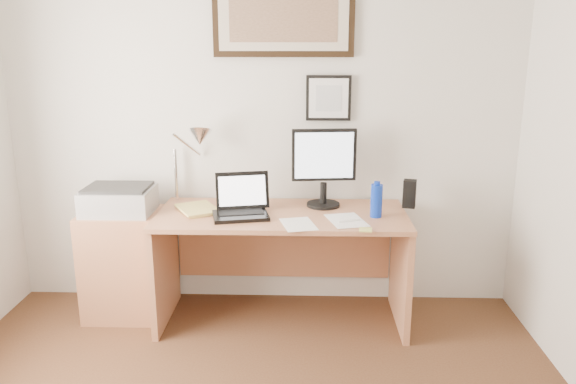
{
  "coord_description": "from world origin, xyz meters",
  "views": [
    {
      "loc": [
        0.3,
        -1.81,
        1.81
      ],
      "look_at": [
        0.2,
        1.43,
        0.94
      ],
      "focal_mm": 35.0,
      "sensor_mm": 36.0,
      "label": 1
    }
  ],
  "objects_px": {
    "book": "(181,211)",
    "printer": "(119,200)",
    "desk": "(282,243)",
    "water_bottle": "(376,201)",
    "lcd_monitor": "(324,164)",
    "side_cabinet": "(124,264)",
    "laptop": "(241,206)"
  },
  "relations": [
    {
      "from": "printer",
      "to": "water_bottle",
      "type": "bearing_deg",
      "value": -3.6
    },
    {
      "from": "water_bottle",
      "to": "desk",
      "type": "xyz_separation_m",
      "value": [
        -0.59,
        0.15,
        -0.34
      ]
    },
    {
      "from": "laptop",
      "to": "desk",
      "type": "bearing_deg",
      "value": 28.54
    },
    {
      "from": "laptop",
      "to": "lcd_monitor",
      "type": "relative_size",
      "value": 0.74
    },
    {
      "from": "book",
      "to": "desk",
      "type": "bearing_deg",
      "value": 9.6
    },
    {
      "from": "water_bottle",
      "to": "lcd_monitor",
      "type": "height_order",
      "value": "lcd_monitor"
    },
    {
      "from": "water_bottle",
      "to": "lcd_monitor",
      "type": "relative_size",
      "value": 0.4
    },
    {
      "from": "side_cabinet",
      "to": "lcd_monitor",
      "type": "height_order",
      "value": "lcd_monitor"
    },
    {
      "from": "water_bottle",
      "to": "lcd_monitor",
      "type": "distance_m",
      "value": 0.43
    },
    {
      "from": "water_bottle",
      "to": "printer",
      "type": "distance_m",
      "value": 1.66
    },
    {
      "from": "lcd_monitor",
      "to": "printer",
      "type": "relative_size",
      "value": 1.18
    },
    {
      "from": "water_bottle",
      "to": "desk",
      "type": "bearing_deg",
      "value": 166.23
    },
    {
      "from": "book",
      "to": "desk",
      "type": "relative_size",
      "value": 0.19
    },
    {
      "from": "side_cabinet",
      "to": "lcd_monitor",
      "type": "xyz_separation_m",
      "value": [
        1.34,
        0.11,
        0.68
      ]
    },
    {
      "from": "laptop",
      "to": "printer",
      "type": "relative_size",
      "value": 0.87
    },
    {
      "from": "printer",
      "to": "desk",
      "type": "bearing_deg",
      "value": 2.21
    },
    {
      "from": "book",
      "to": "printer",
      "type": "relative_size",
      "value": 0.69
    },
    {
      "from": "desk",
      "to": "lcd_monitor",
      "type": "xyz_separation_m",
      "value": [
        0.27,
        0.08,
        0.53
      ]
    },
    {
      "from": "side_cabinet",
      "to": "book",
      "type": "distance_m",
      "value": 0.59
    },
    {
      "from": "side_cabinet",
      "to": "lcd_monitor",
      "type": "bearing_deg",
      "value": 4.73
    },
    {
      "from": "water_bottle",
      "to": "book",
      "type": "distance_m",
      "value": 1.24
    },
    {
      "from": "side_cabinet",
      "to": "laptop",
      "type": "xyz_separation_m",
      "value": [
        0.82,
        -0.1,
        0.44
      ]
    },
    {
      "from": "book",
      "to": "laptop",
      "type": "height_order",
      "value": "laptop"
    },
    {
      "from": "desk",
      "to": "laptop",
      "type": "height_order",
      "value": "laptop"
    },
    {
      "from": "book",
      "to": "lcd_monitor",
      "type": "relative_size",
      "value": 0.59
    },
    {
      "from": "laptop",
      "to": "book",
      "type": "bearing_deg",
      "value": 175.78
    },
    {
      "from": "side_cabinet",
      "to": "water_bottle",
      "type": "relative_size",
      "value": 3.49
    },
    {
      "from": "side_cabinet",
      "to": "water_bottle",
      "type": "distance_m",
      "value": 1.74
    },
    {
      "from": "book",
      "to": "printer",
      "type": "height_order",
      "value": "printer"
    },
    {
      "from": "printer",
      "to": "laptop",
      "type": "bearing_deg",
      "value": -6.8
    },
    {
      "from": "desk",
      "to": "printer",
      "type": "height_order",
      "value": "printer"
    },
    {
      "from": "water_bottle",
      "to": "printer",
      "type": "relative_size",
      "value": 0.47
    }
  ]
}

